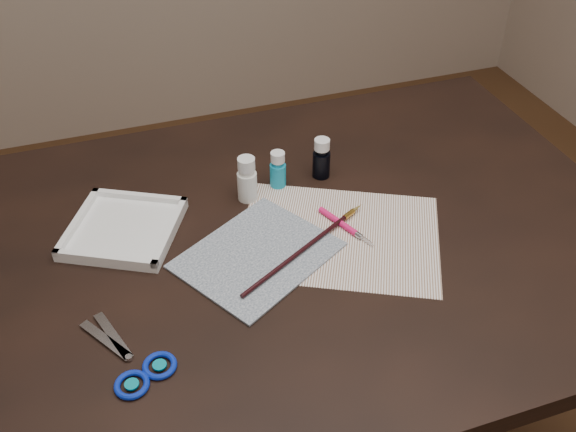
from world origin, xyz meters
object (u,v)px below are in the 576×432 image
object	(u,v)px
canvas	(257,255)
paint_bottle_navy	(321,158)
palette_tray	(124,228)
paint_bottle_cyan	(278,169)
scissors	(118,353)
paper	(339,236)
paint_bottle_white	(247,179)

from	to	relation	value
canvas	paint_bottle_navy	world-z (taller)	paint_bottle_navy
paint_bottle_navy	palette_tray	xyz separation A→B (m)	(-0.41, -0.05, -0.03)
paint_bottle_cyan	paint_bottle_navy	bearing A→B (deg)	2.47
paint_bottle_cyan	scissors	xyz separation A→B (m)	(-0.36, -0.33, -0.03)
canvas	paint_bottle_navy	size ratio (longest dim) A/B	2.95
paper	paint_bottle_navy	size ratio (longest dim) A/B	4.16
canvas	palette_tray	bearing A→B (deg)	146.74
paint_bottle_white	scissors	distance (m)	0.43
paper	scissors	distance (m)	0.44
scissors	palette_tray	distance (m)	0.29
paint_bottle_cyan	palette_tray	size ratio (longest dim) A/B	0.42
canvas	paint_bottle_white	size ratio (longest dim) A/B	2.73
paint_bottle_navy	paper	bearing A→B (deg)	-100.88
scissors	paint_bottle_white	bearing A→B (deg)	-75.81
canvas	paint_bottle_cyan	bearing A→B (deg)	62.16
paper	scissors	world-z (taller)	scissors
paint_bottle_white	palette_tray	bearing A→B (deg)	-173.56
palette_tray	paper	bearing A→B (deg)	-20.00
paint_bottle_navy	palette_tray	distance (m)	0.41
canvas	paint_bottle_navy	bearing A→B (deg)	44.87
canvas	scissors	xyz separation A→B (m)	(-0.26, -0.14, 0.00)
paint_bottle_navy	palette_tray	world-z (taller)	paint_bottle_navy
paper	paint_bottle_navy	world-z (taller)	paint_bottle_navy
paint_bottle_white	palette_tray	size ratio (longest dim) A/B	0.50
paper	palette_tray	distance (m)	0.39
scissors	paint_bottle_cyan	bearing A→B (deg)	-80.04
paint_bottle_cyan	scissors	distance (m)	0.49
paper	palette_tray	bearing A→B (deg)	160.00
paint_bottle_white	canvas	bearing A→B (deg)	-100.30
paper	paint_bottle_cyan	size ratio (longest dim) A/B	4.59
paint_bottle_cyan	canvas	bearing A→B (deg)	-117.84
paint_bottle_cyan	scissors	bearing A→B (deg)	-137.31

